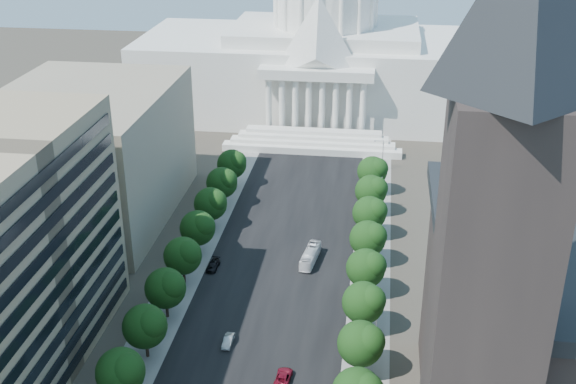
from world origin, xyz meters
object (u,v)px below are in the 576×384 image
at_px(car_red, 283,377).
at_px(car_dark_b, 213,265).
at_px(car_silver, 228,341).
at_px(city_bus, 310,256).

xyz_separation_m(car_red, car_dark_b, (-19.36, 33.43, -0.00)).
xyz_separation_m(car_silver, car_dark_b, (-8.46, 25.04, 0.02)).
height_order(car_dark_b, city_bus, city_bus).
relative_size(car_dark_b, city_bus, 0.49).
relative_size(car_red, car_dark_b, 1.05).
bearing_deg(car_red, car_silver, -33.97).
height_order(car_silver, car_dark_b, car_dark_b).
distance_m(car_red, city_bus, 38.77).
height_order(car_red, car_dark_b, car_red).
bearing_deg(car_dark_b, car_red, -57.12).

